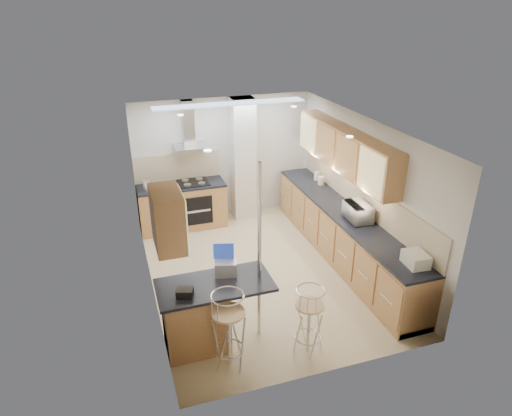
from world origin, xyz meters
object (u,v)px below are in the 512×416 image
object	(u,v)px
bar_stool_end	(309,321)
laptop	(226,268)
bar_stool_near	(229,330)
microwave	(358,212)
bread_bin	(416,259)

from	to	relation	value
bar_stool_end	laptop	bearing A→B (deg)	87.78
bar_stool_near	bar_stool_end	world-z (taller)	bar_stool_near
laptop	bar_stool_end	xyz separation A→B (m)	(0.90, -0.69, -0.56)
microwave	bar_stool_near	size ratio (longest dim) A/B	0.48
microwave	bar_stool_end	world-z (taller)	microwave
laptop	bar_stool_near	world-z (taller)	laptop
microwave	laptop	bearing A→B (deg)	113.04
microwave	bread_bin	xyz separation A→B (m)	(0.04, -1.48, -0.05)
bread_bin	bar_stool_near	bearing A→B (deg)	-175.14
bar_stool_end	bread_bin	bearing A→B (deg)	-50.17
bar_stool_near	laptop	bearing A→B (deg)	73.29
microwave	bar_stool_end	size ratio (longest dim) A/B	0.54
bar_stool_end	bread_bin	size ratio (longest dim) A/B	2.77
laptop	bar_stool_end	world-z (taller)	laptop
laptop	bar_stool_end	distance (m)	1.27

